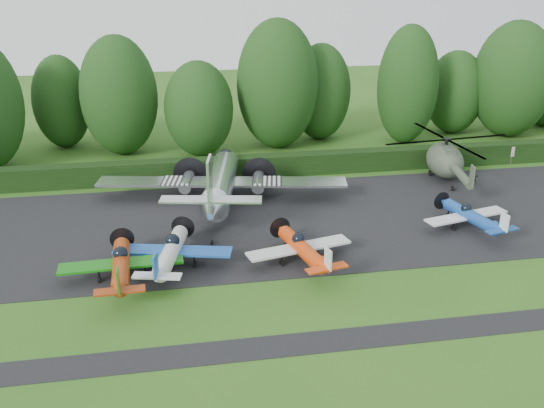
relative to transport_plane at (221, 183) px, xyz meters
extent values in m
plane|color=#285B19|center=(2.81, -14.51, -1.88)|extent=(160.00, 160.00, 0.00)
cube|color=black|center=(2.81, -4.51, -1.88)|extent=(70.00, 18.00, 0.01)
cube|color=black|center=(2.81, -20.51, -1.88)|extent=(70.00, 2.00, 0.00)
cube|color=black|center=(2.81, 6.49, -1.88)|extent=(90.00, 1.60, 2.00)
cylinder|color=silver|center=(0.00, 0.32, -0.06)|extent=(2.20, 11.49, 2.20)
cone|color=silver|center=(0.00, 6.76, -0.06)|extent=(2.20, 1.44, 2.20)
cone|color=silver|center=(0.00, -6.57, 0.42)|extent=(2.20, 2.87, 2.20)
sphere|color=black|center=(0.00, 5.84, 0.42)|extent=(1.44, 1.44, 1.44)
cube|color=silver|center=(0.00, 1.28, -0.35)|extent=(21.07, 2.30, 0.21)
cube|color=white|center=(-3.83, 1.28, -0.24)|extent=(2.49, 2.39, 0.05)
cube|color=white|center=(3.83, 1.28, -0.24)|extent=(2.49, 2.39, 0.05)
cylinder|color=silver|center=(-3.07, 1.85, -0.59)|extent=(1.05, 3.07, 1.05)
cylinder|color=silver|center=(3.07, 1.85, -0.59)|extent=(1.05, 3.07, 1.05)
cylinder|color=black|center=(-3.07, 4.01, -0.59)|extent=(3.07, 0.03, 3.07)
cylinder|color=black|center=(3.07, 4.01, -0.59)|extent=(3.07, 0.03, 3.07)
cube|color=silver|center=(0.00, -7.34, 1.47)|extent=(7.18, 1.34, 0.13)
cube|color=silver|center=(0.00, -7.63, 2.81)|extent=(0.17, 2.11, 3.64)
cylinder|color=black|center=(-3.07, 1.47, -1.64)|extent=(0.24, 0.86, 0.86)
cylinder|color=black|center=(3.07, 1.47, -1.64)|extent=(0.24, 0.86, 0.86)
cylinder|color=black|center=(0.00, -7.72, -1.71)|extent=(0.17, 0.42, 0.42)
cylinder|color=#91300D|center=(-7.47, -12.08, -0.66)|extent=(1.07, 6.13, 1.07)
sphere|color=black|center=(-7.47, -11.41, -0.15)|extent=(0.94, 0.94, 0.94)
cube|color=#136D10|center=(-7.47, -11.52, -0.82)|extent=(7.81, 1.45, 0.16)
cube|color=#91300D|center=(-7.47, -15.76, -0.38)|extent=(2.90, 0.78, 0.11)
cube|color=#136D10|center=(-7.47, -15.87, 0.35)|extent=(0.11, 0.89, 1.45)
cylinder|color=black|center=(-7.47, -8.12, -0.66)|extent=(1.67, 0.02, 1.67)
cylinder|color=black|center=(-8.92, -11.75, -1.68)|extent=(0.16, 0.49, 0.49)
cylinder|color=black|center=(-6.02, -11.75, -1.68)|extent=(0.16, 0.49, 0.49)
cylinder|color=black|center=(-7.47, -9.18, -1.70)|extent=(0.13, 0.45, 0.45)
cylinder|color=silver|center=(-4.35, -10.77, -0.64)|extent=(1.08, 6.19, 1.08)
sphere|color=black|center=(-4.35, -10.10, -0.14)|extent=(0.95, 0.95, 0.95)
cube|color=#1C50A8|center=(-4.35, -10.21, -0.81)|extent=(7.88, 1.46, 0.16)
cube|color=silver|center=(-4.35, -14.49, -0.36)|extent=(2.93, 0.79, 0.11)
cube|color=#1C50A8|center=(-4.35, -14.60, 0.37)|extent=(0.11, 0.90, 1.46)
cylinder|color=black|center=(-4.35, -6.77, -0.64)|extent=(1.69, 0.02, 1.69)
cylinder|color=black|center=(-5.82, -10.43, -1.68)|extent=(0.16, 0.50, 0.50)
cylinder|color=black|center=(-2.89, -10.43, -1.68)|extent=(0.16, 0.50, 0.50)
cylinder|color=black|center=(-4.35, -7.84, -1.70)|extent=(0.14, 0.45, 0.45)
cylinder|color=red|center=(4.32, -11.60, -0.73)|extent=(1.00, 5.76, 1.00)
sphere|color=black|center=(4.32, -10.97, -0.26)|extent=(0.88, 0.88, 0.88)
cube|color=silver|center=(4.32, -11.07, -0.89)|extent=(7.33, 1.36, 0.15)
cube|color=red|center=(4.32, -15.05, -0.47)|extent=(2.72, 0.73, 0.10)
cube|color=silver|center=(4.32, -15.15, 0.21)|extent=(0.10, 0.84, 1.36)
cylinder|color=black|center=(4.32, -7.88, -0.73)|extent=(1.57, 0.02, 1.57)
cylinder|color=black|center=(2.96, -11.28, -1.69)|extent=(0.15, 0.46, 0.46)
cylinder|color=black|center=(5.68, -11.28, -1.69)|extent=(0.15, 0.46, 0.46)
cylinder|color=black|center=(4.32, -8.88, -1.72)|extent=(0.13, 0.42, 0.42)
cylinder|color=navy|center=(18.06, -8.28, -0.80)|extent=(0.95, 5.42, 0.95)
sphere|color=black|center=(18.06, -7.69, -0.35)|extent=(0.83, 0.83, 0.83)
cube|color=silver|center=(18.06, -7.79, -0.95)|extent=(6.90, 1.28, 0.14)
cube|color=navy|center=(18.06, -11.54, -0.55)|extent=(2.56, 0.69, 0.10)
cube|color=silver|center=(18.06, -11.63, 0.09)|extent=(0.10, 0.79, 1.28)
cylinder|color=black|center=(18.06, -4.78, -0.80)|extent=(1.48, 0.02, 1.48)
cylinder|color=black|center=(16.78, -7.99, -1.71)|extent=(0.14, 0.43, 0.43)
cylinder|color=black|center=(19.35, -7.99, -1.71)|extent=(0.14, 0.43, 0.43)
cylinder|color=black|center=(18.06, -5.72, -1.73)|extent=(0.12, 0.39, 0.39)
ellipsoid|color=#313B2D|center=(20.96, 2.82, -0.06)|extent=(3.15, 5.78, 3.02)
cylinder|color=#313B2D|center=(20.96, -1.73, 0.24)|extent=(0.71, 6.06, 0.71)
cube|color=#313B2D|center=(20.96, -4.86, 1.15)|extent=(0.12, 0.91, 1.62)
cylinder|color=black|center=(20.96, 2.82, 1.45)|extent=(0.30, 0.30, 0.81)
cylinder|color=black|center=(20.96, 2.82, 1.91)|extent=(0.71, 0.71, 0.25)
cylinder|color=black|center=(20.96, 2.82, 1.91)|extent=(12.13, 12.13, 0.06)
cube|color=#313B2D|center=(20.96, 2.01, 1.10)|extent=(0.91, 2.02, 0.71)
ellipsoid|color=black|center=(20.96, 4.43, 0.04)|extent=(1.92, 1.92, 1.73)
cylinder|color=black|center=(19.95, 3.63, -1.58)|extent=(0.18, 0.57, 0.57)
cylinder|color=black|center=(21.97, 3.63, -1.58)|extent=(0.18, 0.57, 0.57)
cylinder|color=black|center=(20.96, -0.42, -1.63)|extent=(0.16, 0.49, 0.49)
cylinder|color=#3F3326|center=(29.45, 5.99, -1.28)|extent=(0.12, 0.12, 1.20)
cylinder|color=#3F3326|center=(32.46, 5.99, -1.28)|extent=(0.12, 0.12, 1.20)
cube|color=beige|center=(30.95, 5.99, -0.58)|extent=(3.21, 0.08, 1.00)
cylinder|color=black|center=(-15.13, 19.57, -0.26)|extent=(0.70, 0.70, 3.24)
ellipsoid|color=#163811|center=(-15.13, 19.57, 3.07)|extent=(5.98, 5.98, 9.91)
cylinder|color=black|center=(12.85, 18.04, -0.13)|extent=(0.70, 0.70, 3.50)
ellipsoid|color=#163811|center=(12.85, 18.04, 3.46)|extent=(6.65, 6.65, 10.69)
cylinder|color=black|center=(-0.87, 14.09, -0.28)|extent=(0.70, 0.70, 3.20)
ellipsoid|color=#163811|center=(-0.87, 14.09, 3.00)|extent=(7.04, 7.04, 9.78)
cylinder|color=black|center=(21.74, 14.97, 0.22)|extent=(0.70, 0.70, 4.20)
ellipsoid|color=#163811|center=(21.74, 14.97, 4.54)|extent=(6.57, 6.57, 12.84)
cylinder|color=black|center=(28.81, 17.96, -0.32)|extent=(0.70, 0.70, 3.12)
ellipsoid|color=#163811|center=(28.81, 17.96, 2.88)|extent=(6.73, 6.73, 9.54)
cylinder|color=black|center=(41.28, 18.89, -0.27)|extent=(0.70, 0.70, 3.22)
cylinder|color=black|center=(34.40, 15.55, 0.24)|extent=(0.70, 0.70, 4.25)
ellipsoid|color=#163811|center=(34.40, 15.55, 4.61)|extent=(8.91, 8.91, 13.00)
cylinder|color=black|center=(7.53, 15.63, 0.34)|extent=(0.70, 0.70, 4.46)
ellipsoid|color=#163811|center=(7.53, 15.63, 4.92)|extent=(8.62, 8.62, 13.61)
cylinder|color=black|center=(-8.82, 15.99, 0.12)|extent=(0.70, 0.70, 4.01)
ellipsoid|color=#163811|center=(-8.82, 15.99, 4.24)|extent=(7.83, 7.83, 12.25)
camera|label=1|loc=(-3.85, -47.00, 17.30)|focal=40.00mm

